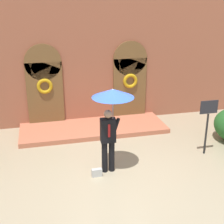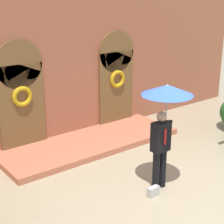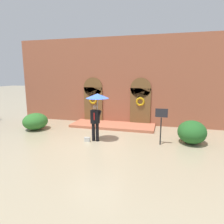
% 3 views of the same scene
% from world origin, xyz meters
% --- Properties ---
extents(ground_plane, '(80.00, 80.00, 0.00)m').
position_xyz_m(ground_plane, '(0.00, 0.00, 0.00)').
color(ground_plane, tan).
extents(building_facade, '(14.00, 2.30, 5.60)m').
position_xyz_m(building_facade, '(-0.00, 4.15, 2.68)').
color(building_facade, '#9E563D').
rests_on(building_facade, ground).
extents(person_with_umbrella, '(1.10, 1.10, 2.36)m').
position_xyz_m(person_with_umbrella, '(-0.02, 0.18, 1.91)').
color(person_with_umbrella, black).
rests_on(person_with_umbrella, ground).
extents(handbag, '(0.29, 0.13, 0.22)m').
position_xyz_m(handbag, '(-0.48, -0.02, 0.11)').
color(handbag, '#B7B7B2').
rests_on(handbag, ground).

